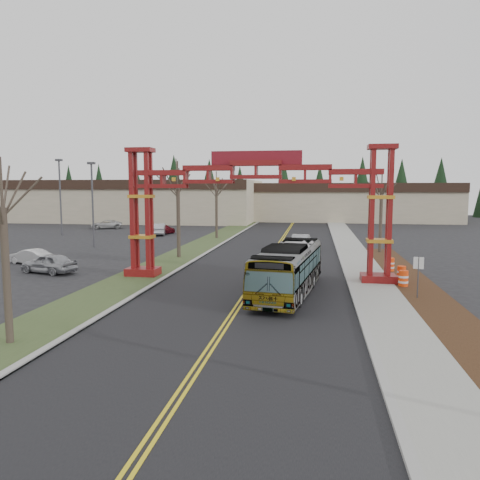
% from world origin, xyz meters
% --- Properties ---
extents(ground, '(200.00, 200.00, 0.00)m').
position_xyz_m(ground, '(0.00, 0.00, 0.00)').
color(ground, black).
rests_on(ground, ground).
extents(road, '(12.00, 110.00, 0.02)m').
position_xyz_m(road, '(0.00, 25.00, 0.01)').
color(road, black).
rests_on(road, ground).
extents(lane_line_left, '(0.12, 100.00, 0.01)m').
position_xyz_m(lane_line_left, '(-0.12, 25.00, 0.03)').
color(lane_line_left, yellow).
rests_on(lane_line_left, road).
extents(lane_line_right, '(0.12, 100.00, 0.01)m').
position_xyz_m(lane_line_right, '(0.12, 25.00, 0.03)').
color(lane_line_right, yellow).
rests_on(lane_line_right, road).
extents(curb_right, '(0.30, 110.00, 0.15)m').
position_xyz_m(curb_right, '(6.15, 25.00, 0.07)').
color(curb_right, '#9F9E9A').
rests_on(curb_right, ground).
extents(sidewalk_right, '(2.60, 110.00, 0.14)m').
position_xyz_m(sidewalk_right, '(7.60, 25.00, 0.08)').
color(sidewalk_right, gray).
rests_on(sidewalk_right, ground).
extents(landscape_strip, '(2.60, 50.00, 0.12)m').
position_xyz_m(landscape_strip, '(10.20, 10.00, 0.06)').
color(landscape_strip, '#321D10').
rests_on(landscape_strip, ground).
extents(grass_median, '(4.00, 110.00, 0.08)m').
position_xyz_m(grass_median, '(-8.00, 25.00, 0.04)').
color(grass_median, '#384A25').
rests_on(grass_median, ground).
extents(curb_left, '(0.30, 110.00, 0.15)m').
position_xyz_m(curb_left, '(-6.15, 25.00, 0.07)').
color(curb_left, '#9F9E9A').
rests_on(curb_left, ground).
extents(gateway_arch, '(18.20, 1.60, 8.90)m').
position_xyz_m(gateway_arch, '(0.00, 18.00, 5.98)').
color(gateway_arch, maroon).
rests_on(gateway_arch, ground).
extents(retail_building_west, '(46.00, 22.30, 7.50)m').
position_xyz_m(retail_building_west, '(-30.00, 71.96, 3.76)').
color(retail_building_west, tan).
rests_on(retail_building_west, ground).
extents(retail_building_east, '(38.00, 20.30, 7.00)m').
position_xyz_m(retail_building_east, '(10.00, 79.95, 3.51)').
color(retail_building_east, tan).
rests_on(retail_building_east, ground).
extents(conifer_treeline, '(116.10, 5.60, 13.00)m').
position_xyz_m(conifer_treeline, '(0.25, 92.00, 6.49)').
color(conifer_treeline, black).
rests_on(conifer_treeline, ground).
extents(transit_bus, '(3.83, 10.84, 2.95)m').
position_xyz_m(transit_bus, '(2.43, 14.00, 1.48)').
color(transit_bus, '#9B9EA2').
rests_on(transit_bus, ground).
extents(silver_sedan, '(2.06, 4.76, 1.52)m').
position_xyz_m(silver_sedan, '(2.43, 33.69, 0.76)').
color(silver_sedan, '#A5A8AD').
rests_on(silver_sedan, ground).
extents(parked_car_near_a, '(4.60, 2.80, 1.47)m').
position_xyz_m(parked_car_near_a, '(-15.17, 18.00, 0.73)').
color(parked_car_near_a, '#94969B').
rests_on(parked_car_near_a, ground).
extents(parked_car_near_b, '(3.90, 2.13, 1.22)m').
position_xyz_m(parked_car_near_b, '(-19.07, 21.62, 0.61)').
color(parked_car_near_b, silver).
rests_on(parked_car_near_b, ground).
extents(parked_car_mid_a, '(2.59, 4.79, 1.32)m').
position_xyz_m(parked_car_mid_a, '(-16.22, 46.73, 0.66)').
color(parked_car_mid_a, maroon).
rests_on(parked_car_mid_a, ground).
extents(parked_car_far_a, '(2.66, 4.87, 1.52)m').
position_xyz_m(parked_car_far_a, '(-16.34, 45.74, 0.76)').
color(parked_car_far_a, '#B5B7BD').
rests_on(parked_car_far_a, ground).
extents(parked_car_far_b, '(5.17, 3.79, 1.31)m').
position_xyz_m(parked_car_far_b, '(-27.39, 53.47, 0.65)').
color(parked_car_far_b, '#BDBDBD').
rests_on(parked_car_far_b, ground).
extents(bare_tree_median_near, '(2.95, 2.95, 7.37)m').
position_xyz_m(bare_tree_median_near, '(-8.00, 3.43, 5.39)').
color(bare_tree_median_near, '#382D26').
rests_on(bare_tree_median_near, ground).
extents(bare_tree_median_mid, '(3.32, 3.32, 8.50)m').
position_xyz_m(bare_tree_median_mid, '(-8.00, 26.75, 6.26)').
color(bare_tree_median_mid, '#382D26').
rests_on(bare_tree_median_mid, ground).
extents(bare_tree_median_far, '(3.18, 3.18, 8.15)m').
position_xyz_m(bare_tree_median_far, '(-8.00, 42.78, 6.01)').
color(bare_tree_median_far, '#382D26').
rests_on(bare_tree_median_far, ground).
extents(bare_tree_right_far, '(3.14, 3.14, 7.86)m').
position_xyz_m(bare_tree_right_far, '(10.00, 32.71, 5.74)').
color(bare_tree_right_far, '#382D26').
rests_on(bare_tree_right_far, ground).
extents(light_pole_near, '(0.76, 0.38, 8.80)m').
position_xyz_m(light_pole_near, '(-18.82, 32.34, 5.09)').
color(light_pole_near, '#3F3F44').
rests_on(light_pole_near, ground).
extents(light_pole_mid, '(0.85, 0.43, 9.84)m').
position_xyz_m(light_pole_mid, '(-28.71, 43.22, 5.69)').
color(light_pole_mid, '#3F3F44').
rests_on(light_pole_mid, ground).
extents(light_pole_far, '(0.77, 0.39, 8.92)m').
position_xyz_m(light_pole_far, '(-21.43, 61.37, 5.16)').
color(light_pole_far, '#3F3F44').
rests_on(light_pole_far, ground).
extents(street_sign, '(0.54, 0.15, 2.40)m').
position_xyz_m(street_sign, '(9.57, 13.75, 1.72)').
color(street_sign, '#3F3F44').
rests_on(street_sign, ground).
extents(barrel_south, '(0.59, 0.59, 1.09)m').
position_xyz_m(barrel_south, '(9.37, 16.87, 0.55)').
color(barrel_south, '#FF430E').
rests_on(barrel_south, ground).
extents(barrel_mid, '(0.57, 0.57, 1.06)m').
position_xyz_m(barrel_mid, '(9.58, 18.80, 0.53)').
color(barrel_mid, '#FF430E').
rests_on(barrel_mid, ground).
extents(barrel_north, '(0.58, 0.58, 1.08)m').
position_xyz_m(barrel_north, '(9.40, 22.25, 0.54)').
color(barrel_north, '#FF430E').
rests_on(barrel_north, ground).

